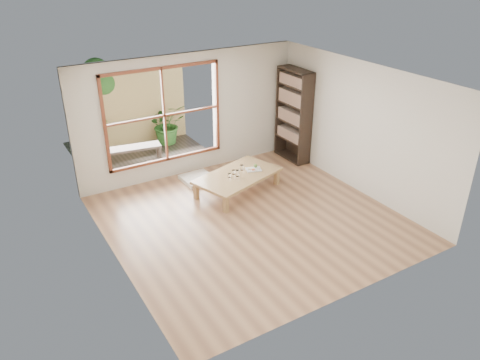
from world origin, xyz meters
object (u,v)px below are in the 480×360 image
object	(u,v)px
low_table	(238,176)
bookshelf	(294,115)
garden_bench	(132,149)
food_tray	(254,169)

from	to	relation	value
low_table	bookshelf	world-z (taller)	bookshelf
bookshelf	garden_bench	bearing A→B (deg)	154.67
bookshelf	garden_bench	world-z (taller)	bookshelf
low_table	garden_bench	xyz separation A→B (m)	(-1.38, 2.37, 0.04)
low_table	food_tray	bearing A→B (deg)	-13.79
low_table	bookshelf	distance (m)	2.24
bookshelf	food_tray	bearing A→B (deg)	-153.70
bookshelf	garden_bench	size ratio (longest dim) A/B	1.60
bookshelf	food_tray	distance (m)	1.86
food_tray	garden_bench	bearing A→B (deg)	144.80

